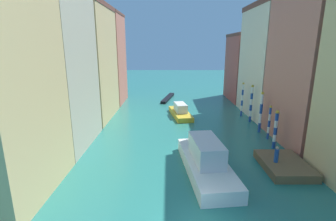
{
  "coord_description": "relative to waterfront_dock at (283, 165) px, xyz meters",
  "views": [
    {
      "loc": [
        -1.91,
        -12.47,
        10.4
      ],
      "look_at": [
        -1.83,
        22.05,
        1.5
      ],
      "focal_mm": 26.63,
      "sensor_mm": 36.0,
      "label": 1
    }
  ],
  "objects": [
    {
      "name": "mooring_pole_4",
      "position": [
        1.14,
        17.16,
        2.28
      ],
      "size": [
        0.32,
        0.32,
        5.18
      ],
      "color": "#1E479E",
      "rests_on": "ground"
    },
    {
      "name": "vaporetto_white",
      "position": [
        -6.94,
        -0.47,
        0.68
      ],
      "size": [
        4.32,
        10.32,
        2.89
      ],
      "color": "white",
      "rests_on": "ground"
    },
    {
      "name": "waterfront_dock",
      "position": [
        0.0,
        0.0,
        0.0
      ],
      "size": [
        3.64,
        5.17,
        0.71
      ],
      "color": "brown",
      "rests_on": "ground"
    },
    {
      "name": "mooring_pole_2",
      "position": [
        1.27,
        9.66,
        2.27
      ],
      "size": [
        0.38,
        0.38,
        5.13
      ],
      "color": "#1E479E",
      "rests_on": "ground"
    },
    {
      "name": "building_left_3",
      "position": [
        -21.95,
        27.21,
        7.79
      ],
      "size": [
        6.83,
        8.81,
        16.27
      ],
      "color": "#C6705B",
      "rests_on": "ground"
    },
    {
      "name": "building_right_2",
      "position": [
        5.47,
        18.0,
        7.91
      ],
      "size": [
        6.83,
        11.83,
        16.5
      ],
      "color": "beige",
      "rests_on": "ground"
    },
    {
      "name": "building_right_1",
      "position": [
        5.47,
        6.71,
        10.65
      ],
      "size": [
        6.83,
        10.68,
        21.98
      ],
      "color": "#C6705B",
      "rests_on": "ground"
    },
    {
      "name": "motorboat_0",
      "position": [
        -8.24,
        17.11,
        0.33
      ],
      "size": [
        3.57,
        7.93,
        1.98
      ],
      "color": "gold",
      "rests_on": "ground"
    },
    {
      "name": "building_right_3",
      "position": [
        5.47,
        29.48,
        6.06
      ],
      "size": [
        6.83,
        10.51,
        12.81
      ],
      "color": "#B25147",
      "rests_on": "ground"
    },
    {
      "name": "person_on_dock",
      "position": [
        -0.83,
        -0.15,
        1.02
      ],
      "size": [
        0.36,
        0.36,
        1.44
      ],
      "color": "#234C93",
      "rests_on": "waterfront_dock"
    },
    {
      "name": "building_left_1",
      "position": [
        -21.95,
        5.7,
        9.64
      ],
      "size": [
        6.83,
        9.65,
        19.98
      ],
      "color": "#BCB299",
      "rests_on": "ground"
    },
    {
      "name": "mooring_pole_0",
      "position": [
        0.99,
        4.59,
        1.76
      ],
      "size": [
        0.39,
        0.39,
        4.12
      ],
      "color": "#1E479E",
      "rests_on": "ground"
    },
    {
      "name": "mooring_pole_1",
      "position": [
        1.39,
        7.23,
        1.68
      ],
      "size": [
        0.29,
        0.29,
        3.99
      ],
      "color": "#1E479E",
      "rests_on": "ground"
    },
    {
      "name": "ground_plane",
      "position": [
        -8.24,
        17.1,
        -0.36
      ],
      "size": [
        154.0,
        154.0,
        0.0
      ],
      "primitive_type": "plane",
      "color": "#28756B"
    },
    {
      "name": "gondola_black",
      "position": [
        -10.17,
        29.77,
        -0.11
      ],
      "size": [
        2.79,
        9.29,
        0.48
      ],
      "color": "black",
      "rests_on": "ground"
    },
    {
      "name": "mooring_pole_3",
      "position": [
        1.49,
        14.07,
        2.35
      ],
      "size": [
        0.38,
        0.38,
        5.3
      ],
      "color": "#1E479E",
      "rests_on": "ground"
    },
    {
      "name": "building_left_2",
      "position": [
        -21.95,
        16.64,
        7.78
      ],
      "size": [
        6.83,
        11.54,
        16.24
      ],
      "color": "#DBB77A",
      "rests_on": "ground"
    }
  ]
}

